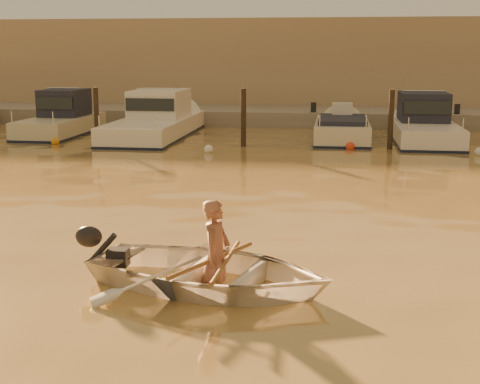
% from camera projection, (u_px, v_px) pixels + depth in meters
% --- Properties ---
extents(ground_plane, '(160.00, 160.00, 0.00)m').
position_uv_depth(ground_plane, '(130.00, 276.00, 9.90)').
color(ground_plane, olive).
rests_on(ground_plane, ground).
extents(dinghy, '(3.97, 3.22, 0.73)m').
position_uv_depth(dinghy, '(210.00, 271.00, 9.36)').
color(dinghy, silver).
rests_on(dinghy, ground_plane).
extents(person, '(0.50, 0.64, 1.58)m').
position_uv_depth(person, '(216.00, 255.00, 9.28)').
color(person, '#8E5947').
rests_on(person, dinghy).
extents(outboard_motor, '(0.97, 0.59, 0.70)m').
position_uv_depth(outboard_motor, '(117.00, 257.00, 9.88)').
color(outboard_motor, black).
rests_on(outboard_motor, dinghy).
extents(oar_port, '(0.09, 2.10, 0.13)m').
position_uv_depth(oar_port, '(226.00, 261.00, 9.24)').
color(oar_port, brown).
rests_on(oar_port, dinghy).
extents(oar_starboard, '(0.87, 1.96, 0.13)m').
position_uv_depth(oar_starboard, '(213.00, 260.00, 9.31)').
color(oar_starboard, brown).
rests_on(oar_starboard, dinghy).
extents(moored_boat_1, '(1.95, 5.91, 1.75)m').
position_uv_depth(moored_boat_1, '(60.00, 119.00, 26.35)').
color(moored_boat_1, beige).
rests_on(moored_boat_1, ground_plane).
extents(moored_boat_2, '(2.44, 8.13, 1.75)m').
position_uv_depth(moored_boat_2, '(155.00, 120.00, 25.81)').
color(moored_boat_2, white).
rests_on(moored_boat_2, ground_plane).
extents(moored_boat_3, '(1.94, 5.65, 0.95)m').
position_uv_depth(moored_boat_3, '(342.00, 134.00, 24.90)').
color(moored_boat_3, beige).
rests_on(moored_boat_3, ground_plane).
extents(moored_boat_4, '(2.15, 6.66, 1.75)m').
position_uv_depth(moored_boat_4, '(424.00, 124.00, 24.41)').
color(moored_boat_4, white).
rests_on(moored_boat_4, ground_plane).
extents(piling_1, '(0.18, 0.18, 2.20)m').
position_uv_depth(piling_1, '(97.00, 118.00, 23.84)').
color(piling_1, '#2D2319').
rests_on(piling_1, ground_plane).
extents(piling_2, '(0.18, 0.18, 2.20)m').
position_uv_depth(piling_2, '(243.00, 120.00, 23.11)').
color(piling_2, '#2D2319').
rests_on(piling_2, ground_plane).
extents(piling_3, '(0.18, 0.18, 2.20)m').
position_uv_depth(piling_3, '(391.00, 123.00, 22.41)').
color(piling_3, '#2D2319').
rests_on(piling_3, ground_plane).
extents(fender_b, '(0.30, 0.30, 0.30)m').
position_uv_depth(fender_b, '(55.00, 142.00, 23.73)').
color(fender_b, orange).
rests_on(fender_b, ground_plane).
extents(fender_c, '(0.30, 0.30, 0.30)m').
position_uv_depth(fender_c, '(209.00, 149.00, 21.85)').
color(fender_c, white).
rests_on(fender_c, ground_plane).
extents(fender_d, '(0.30, 0.30, 0.30)m').
position_uv_depth(fender_d, '(350.00, 147.00, 22.49)').
color(fender_d, red).
rests_on(fender_d, ground_plane).
extents(fender_e, '(0.30, 0.30, 0.30)m').
position_uv_depth(fender_e, '(479.00, 152.00, 21.28)').
color(fender_e, silver).
rests_on(fender_e, ground_plane).
extents(quay, '(52.00, 4.00, 1.00)m').
position_uv_depth(quay, '(271.00, 120.00, 30.69)').
color(quay, gray).
rests_on(quay, ground_plane).
extents(waterfront_building, '(46.00, 7.00, 4.80)m').
position_uv_depth(waterfront_building, '(281.00, 67.00, 35.55)').
color(waterfront_building, '#9E8466').
rests_on(waterfront_building, quay).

